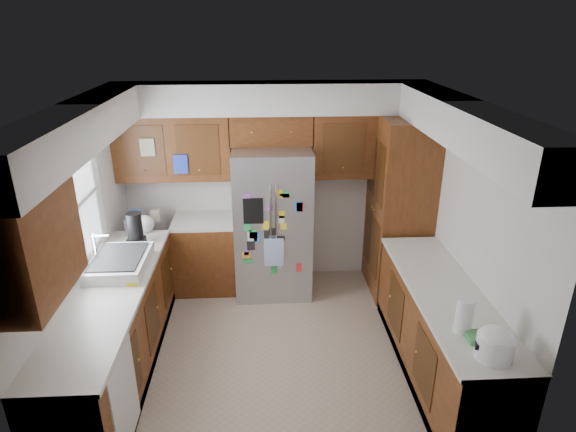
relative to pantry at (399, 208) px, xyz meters
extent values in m
plane|color=tan|center=(-1.50, -1.15, -1.07)|extent=(3.60, 3.60, 0.00)
cube|color=beige|center=(-1.50, 0.45, 0.18)|extent=(3.60, 0.04, 2.50)
cube|color=beige|center=(-3.30, -1.15, 0.18)|extent=(0.04, 3.20, 2.50)
cube|color=beige|center=(0.30, -1.15, 0.18)|extent=(0.04, 3.20, 2.50)
cube|color=beige|center=(-1.50, -2.75, 0.18)|extent=(3.60, 0.04, 2.50)
cube|color=white|center=(-1.50, -1.15, 1.43)|extent=(3.60, 3.20, 0.02)
cube|color=silver|center=(-1.50, 0.26, 1.25)|extent=(3.60, 0.38, 0.35)
cube|color=silver|center=(-3.11, -1.15, 1.25)|extent=(0.38, 3.20, 0.35)
cube|color=silver|center=(0.11, -1.15, 1.25)|extent=(0.38, 3.20, 0.35)
cube|color=#49250E|center=(-2.63, 0.28, 0.70)|extent=(1.33, 0.34, 0.75)
cube|color=#49250E|center=(-0.36, 0.28, 0.70)|extent=(1.33, 0.34, 0.75)
cube|color=#49250E|center=(-3.13, -2.30, 0.70)|extent=(0.34, 0.85, 0.75)
cube|color=white|center=(-3.29, -1.05, 0.53)|extent=(0.02, 0.90, 1.05)
cube|color=white|center=(-3.25, -1.05, 0.53)|extent=(0.01, 1.02, 1.15)
cube|color=#213BC2|center=(-2.54, 0.09, 0.55)|extent=(0.16, 0.02, 0.22)
cube|color=beige|center=(-2.88, 0.09, 0.75)|extent=(0.16, 0.02, 0.20)
cube|color=#49250E|center=(-3.00, -1.45, -0.64)|extent=(0.60, 2.60, 0.88)
cube|color=#49250E|center=(-2.33, 0.15, -0.64)|extent=(0.75, 0.60, 0.88)
cube|color=silver|center=(-3.00, -1.45, -0.17)|extent=(0.63, 2.60, 0.04)
cube|color=silver|center=(-2.33, 0.15, -0.17)|extent=(0.75, 0.60, 0.04)
cube|color=black|center=(-3.00, -1.45, -1.02)|extent=(0.60, 2.60, 0.10)
cube|color=silver|center=(-2.69, -2.30, -0.61)|extent=(0.01, 0.58, 0.80)
cube|color=#49250E|center=(0.00, -1.62, -0.64)|extent=(0.60, 2.25, 0.88)
cube|color=silver|center=(0.00, -1.62, -0.17)|extent=(0.63, 2.25, 0.04)
cube|color=black|center=(0.00, -1.62, -1.02)|extent=(0.60, 2.25, 0.10)
cube|color=#49250E|center=(0.00, 0.00, 0.00)|extent=(0.60, 0.90, 2.15)
cube|color=#9D9DA2|center=(-1.50, 0.05, -0.17)|extent=(0.90, 0.75, 1.80)
cylinder|color=silver|center=(-1.53, -0.34, -0.02)|extent=(0.02, 0.02, 0.90)
cylinder|color=silver|center=(-1.47, -0.34, -0.02)|extent=(0.02, 0.02, 0.90)
cube|color=black|center=(-1.72, -0.33, 0.12)|extent=(0.22, 0.01, 0.30)
cube|color=white|center=(-1.50, -0.35, -0.38)|extent=(0.22, 0.01, 0.34)
cube|color=yellow|center=(-1.44, -0.33, 0.33)|extent=(0.08, 0.00, 0.08)
cube|color=yellow|center=(-1.41, -0.33, 0.07)|extent=(0.07, 0.00, 0.09)
cube|color=yellow|center=(-1.39, -0.33, -0.07)|extent=(0.07, 0.00, 0.08)
cube|color=green|center=(-1.79, -0.33, -0.07)|extent=(0.08, 0.00, 0.10)
cube|color=green|center=(-1.36, -0.33, 0.31)|extent=(0.08, 0.00, 0.08)
cube|color=green|center=(-1.73, -0.33, -0.15)|extent=(0.09, 0.00, 0.11)
cube|color=blue|center=(-1.23, -0.33, 0.16)|extent=(0.10, 0.00, 0.11)
cube|color=green|center=(-1.80, -0.33, -0.49)|extent=(0.10, 0.00, 0.06)
cube|color=red|center=(-1.21, -0.33, -0.59)|extent=(0.07, 0.00, 0.11)
cube|color=#8C4C99|center=(-1.78, -0.33, 0.29)|extent=(0.09, 0.00, 0.08)
cube|color=white|center=(-1.43, -0.33, -0.57)|extent=(0.05, 0.00, 0.05)
cube|color=black|center=(-1.76, -0.33, -0.29)|extent=(0.09, 0.00, 0.11)
cube|color=black|center=(-1.58, -0.33, -0.16)|extent=(0.05, 0.00, 0.09)
cube|color=black|center=(-1.55, -0.33, -0.37)|extent=(0.10, 0.00, 0.11)
cube|color=white|center=(-1.41, -0.33, 0.02)|extent=(0.07, 0.00, 0.09)
cube|color=blue|center=(-1.69, -0.33, -0.19)|extent=(0.07, 0.00, 0.11)
cube|color=white|center=(-1.74, -0.33, -0.18)|extent=(0.11, 0.00, 0.11)
cube|color=yellow|center=(-1.59, -0.33, -0.05)|extent=(0.07, 0.00, 0.10)
cube|color=red|center=(-1.21, -0.33, 0.16)|extent=(0.08, 0.00, 0.11)
cube|color=orange|center=(-1.81, -0.33, -0.42)|extent=(0.10, 0.00, 0.09)
cube|color=#8C4C99|center=(-1.55, -0.33, 0.16)|extent=(0.08, 0.00, 0.08)
cube|color=black|center=(-1.42, -0.33, -0.21)|extent=(0.10, 0.00, 0.06)
cube|color=black|center=(-1.51, -0.33, -0.13)|extent=(0.09, 0.00, 0.09)
cube|color=green|center=(-1.50, -0.33, -0.61)|extent=(0.07, 0.00, 0.11)
cube|color=#8C4C99|center=(-1.81, -0.33, -0.37)|extent=(0.05, 0.00, 0.08)
cube|color=yellow|center=(-1.37, -0.33, 0.30)|extent=(0.11, 0.00, 0.05)
cube|color=#49250E|center=(-1.50, 0.28, 0.90)|extent=(0.96, 0.34, 0.35)
sphere|color=#1D4F98|center=(-1.83, 0.24, 1.21)|extent=(0.27, 0.27, 0.27)
cylinder|color=black|center=(-1.17, 0.22, 1.15)|extent=(0.26, 0.26, 0.15)
ellipsoid|color=#333338|center=(-1.17, 0.22, 1.22)|extent=(0.24, 0.24, 0.11)
cube|color=silver|center=(-3.00, -1.05, -0.09)|extent=(0.52, 0.70, 0.12)
cube|color=black|center=(-3.00, -1.05, -0.03)|extent=(0.44, 0.60, 0.02)
cylinder|color=silver|center=(-3.20, -1.05, 0.07)|extent=(0.02, 0.02, 0.30)
cylinder|color=silver|center=(-3.14, -1.05, 0.20)|extent=(0.16, 0.02, 0.02)
cube|color=yellow|center=(-2.80, -1.31, -0.13)|extent=(0.10, 0.18, 0.04)
cube|color=black|center=(-2.95, -0.57, -0.10)|extent=(0.18, 0.14, 0.10)
cylinder|color=black|center=(-2.95, -0.57, 0.09)|extent=(0.16, 0.16, 0.28)
cylinder|color=#9D9DA2|center=(-3.07, -0.28, -0.05)|extent=(0.14, 0.14, 0.20)
sphere|color=silver|center=(-2.94, -0.19, -0.05)|extent=(0.20, 0.20, 0.20)
cube|color=#3F72B2|center=(-3.10, 0.02, -0.06)|extent=(0.14, 0.10, 0.18)
cube|color=#BFB28C|center=(-2.89, 0.13, -0.08)|extent=(0.10, 0.08, 0.14)
cylinder|color=silver|center=(-2.96, -0.73, -0.10)|extent=(0.08, 0.08, 0.11)
cylinder|color=white|center=(0.00, -2.53, -0.07)|extent=(0.26, 0.26, 0.18)
ellipsoid|color=white|center=(0.00, -2.53, 0.02)|extent=(0.26, 0.26, 0.11)
cube|color=black|center=(-0.12, -2.53, -0.05)|extent=(0.04, 0.06, 0.04)
cylinder|color=white|center=(-0.10, -2.22, -0.01)|extent=(0.13, 0.13, 0.29)
camera|label=1|loc=(-1.61, -5.23, 2.07)|focal=30.00mm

